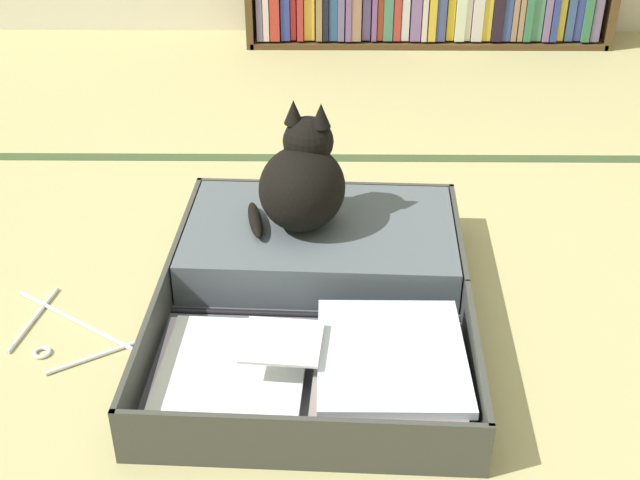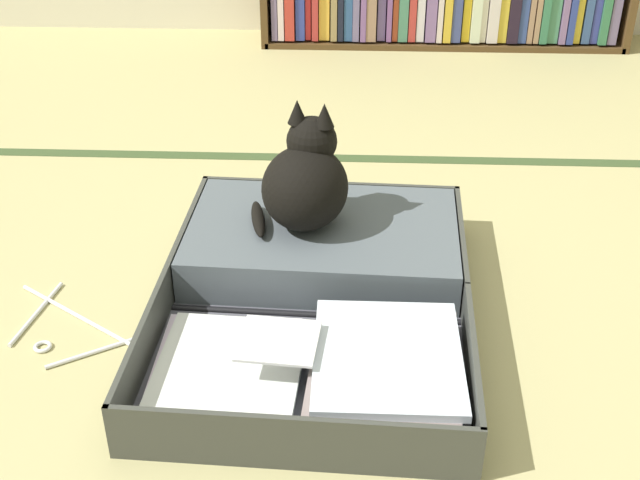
# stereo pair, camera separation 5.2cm
# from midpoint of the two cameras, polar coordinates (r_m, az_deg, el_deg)

# --- Properties ---
(ground_plane) EXTENTS (10.00, 10.00, 0.00)m
(ground_plane) POSITION_cam_midpoint_polar(r_m,az_deg,el_deg) (1.79, 2.24, -10.27)
(ground_plane) COLOR tan
(tatami_border) EXTENTS (4.80, 0.05, 0.00)m
(tatami_border) POSITION_cam_midpoint_polar(r_m,az_deg,el_deg) (2.71, 2.44, 5.56)
(tatami_border) COLOR #3B4F2A
(tatami_border) RESTS_ON ground_plane
(open_suitcase) EXTENTS (0.74, 0.95, 0.13)m
(open_suitcase) POSITION_cam_midpoint_polar(r_m,az_deg,el_deg) (2.00, 1.00, -3.07)
(open_suitcase) COLOR #3C3E39
(open_suitcase) RESTS_ON ground_plane
(black_cat) EXTENTS (0.28, 0.28, 0.31)m
(black_cat) POSITION_cam_midpoint_polar(r_m,az_deg,el_deg) (2.05, -0.21, 4.01)
(black_cat) COLOR black
(black_cat) RESTS_ON open_suitcase
(clothes_hanger) EXTENTS (0.38, 0.32, 0.01)m
(clothes_hanger) POSITION_cam_midpoint_polar(r_m,az_deg,el_deg) (2.03, -15.75, -5.79)
(clothes_hanger) COLOR silver
(clothes_hanger) RESTS_ON ground_plane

